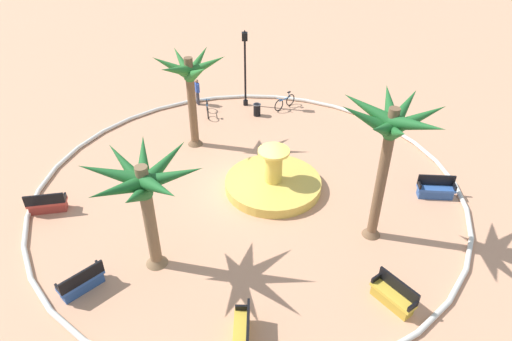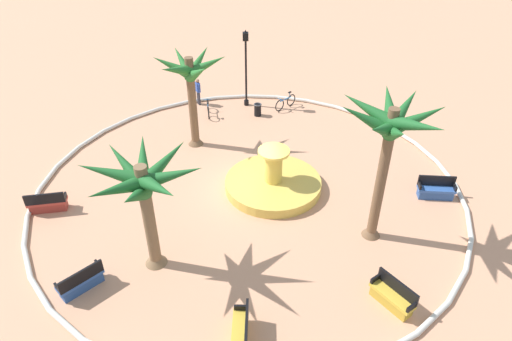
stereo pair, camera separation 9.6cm
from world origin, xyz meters
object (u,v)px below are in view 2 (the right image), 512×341
palm_tree_near_fountain (190,78)px  palm_tree_by_curb (390,133)px  lamppost (246,63)px  bicycle_red_frame (208,108)px  palm_tree_mid_plaza (143,186)px  fountain (273,183)px  bench_southwest (48,204)px  bench_southeast (436,191)px  bench_north (392,297)px  bench_east (241,333)px  bicycle_by_lamppost (286,102)px  person_cyclist_helmet (198,90)px  trash_bin (258,109)px  bench_west (81,282)px

palm_tree_near_fountain → palm_tree_by_curb: bearing=136.6°
lamppost → bicycle_red_frame: bearing=27.8°
bicycle_red_frame → palm_tree_mid_plaza: bearing=84.0°
fountain → bicycle_red_frame: size_ratio=2.52×
palm_tree_mid_plaza → bench_southwest: palm_tree_mid_plaza is taller
bench_southwest → bicycle_red_frame: 10.57m
palm_tree_by_curb → bench_southeast: (-3.37, -2.37, -4.33)m
bench_north → bench_southeast: size_ratio=0.97×
bench_southeast → lamppost: 12.54m
palm_tree_near_fountain → bicycle_red_frame: 4.64m
bench_southeast → bench_southwest: (16.69, 0.55, 0.00)m
palm_tree_mid_plaza → lamppost: bearing=-105.0°
bench_east → bench_north: 5.20m
palm_tree_by_curb → bicycle_by_lamppost: palm_tree_by_curb is taller
bicycle_by_lamppost → bench_north: bearing=99.7°
bench_north → lamppost: lamppost is taller
palm_tree_near_fountain → person_cyclist_helmet: (0.19, -4.58, -2.77)m
trash_bin → person_cyclist_helmet: person_cyclist_helmet is taller
fountain → palm_tree_near_fountain: bearing=-46.0°
palm_tree_by_curb → palm_tree_mid_plaza: bearing=9.1°
fountain → palm_tree_by_curb: palm_tree_by_curb is taller
bench_west → bench_north: size_ratio=0.94×
fountain → bicycle_by_lamppost: fountain is taller
palm_tree_mid_plaza → trash_bin: palm_tree_mid_plaza is taller
palm_tree_near_fountain → bicycle_by_lamppost: palm_tree_near_fountain is taller
bicycle_red_frame → lamppost: bearing=-152.2°
palm_tree_by_curb → bench_southeast: bearing=-144.9°
palm_tree_near_fountain → bicycle_by_lamppost: bearing=-141.7°
bench_east → bicycle_red_frame: size_ratio=0.94×
palm_tree_mid_plaza → bench_southwest: (5.00, -3.15, -3.21)m
bench_southeast → palm_tree_by_curb: bearing=35.1°
bench_west → bench_southeast: (-14.04, -4.90, 0.00)m
fountain → bench_north: (-3.63, 6.59, 0.05)m
palm_tree_near_fountain → bench_southeast: 12.37m
bench_north → bicycle_red_frame: size_ratio=0.93×
bench_east → bench_southeast: bearing=-140.3°
palm_tree_by_curb → bicycle_by_lamppost: 12.14m
lamppost → bicycle_by_lamppost: size_ratio=3.50×
palm_tree_by_curb → bench_north: 5.52m
palm_tree_by_curb → lamppost: (4.88, -11.54, -2.02)m
palm_tree_mid_plaza → bench_north: bearing=165.7°
palm_tree_by_curb → person_cyclist_helmet: 14.53m
bench_southeast → trash_bin: bearing=-45.7°
palm_tree_by_curb → trash_bin: 11.83m
bench_east → trash_bin: bearing=-93.5°
palm_tree_mid_plaza → bench_east: bearing=133.4°
palm_tree_near_fountain → bench_west: bearing=72.1°
bench_southeast → bench_west: bearing=19.2°
palm_tree_near_fountain → palm_tree_mid_plaza: size_ratio=1.08×
lamppost → palm_tree_near_fountain: bearing=58.8°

